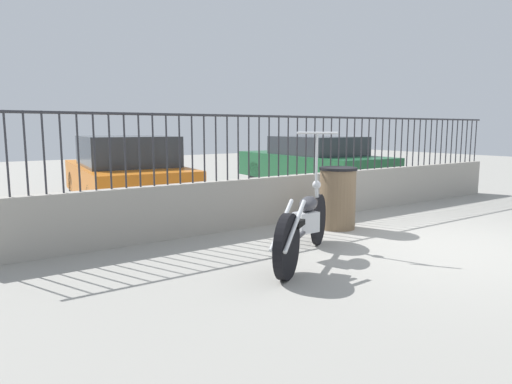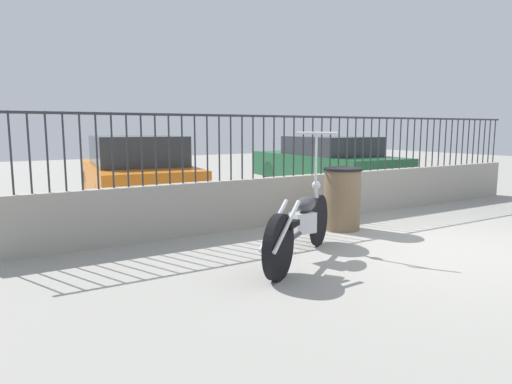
% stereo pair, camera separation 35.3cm
% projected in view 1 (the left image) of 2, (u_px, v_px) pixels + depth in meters
% --- Properties ---
extents(ground_plane, '(40.00, 40.00, 0.00)m').
position_uv_depth(ground_plane, '(433.00, 245.00, 6.01)').
color(ground_plane, gray).
extents(low_wall, '(10.24, 0.18, 0.76)m').
position_uv_depth(low_wall, '(314.00, 195.00, 7.87)').
color(low_wall, '#9E998E').
rests_on(low_wall, ground_plane).
extents(fence_railing, '(10.24, 0.04, 0.98)m').
position_uv_depth(fence_railing, '(315.00, 136.00, 7.73)').
color(fence_railing, '#2D2D33').
rests_on(fence_railing, low_wall).
extents(motorcycle_dark_grey, '(1.82, 1.32, 1.49)m').
position_uv_depth(motorcycle_dark_grey, '(303.00, 226.00, 5.23)').
color(motorcycle_dark_grey, black).
rests_on(motorcycle_dark_grey, ground_plane).
extents(trash_bin, '(0.57, 0.57, 0.94)m').
position_uv_depth(trash_bin, '(338.00, 198.00, 6.98)').
color(trash_bin, brown).
rests_on(trash_bin, ground_plane).
extents(car_orange, '(2.17, 4.10, 1.38)m').
position_uv_depth(car_orange, '(126.00, 173.00, 8.65)').
color(car_orange, black).
rests_on(car_orange, ground_plane).
extents(car_green, '(2.07, 4.57, 1.32)m').
position_uv_depth(car_green, '(312.00, 163.00, 11.37)').
color(car_green, black).
rests_on(car_green, ground_plane).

